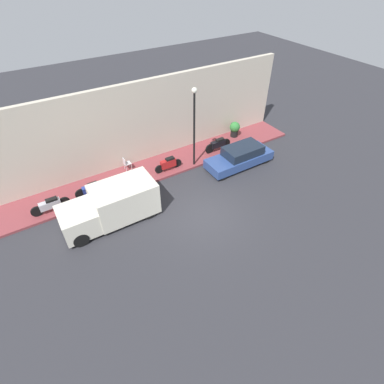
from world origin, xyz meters
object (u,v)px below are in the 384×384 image
Objects in this scene: parked_car at (240,157)px; potted_plant at (235,129)px; motorcycle_blue at (92,189)px; cafe_chair at (126,163)px; motorcycle_black at (218,144)px; streetlamp at (194,119)px; motorcycle_red at (168,164)px; scooter_silver at (50,205)px; delivery_van at (111,205)px.

parked_car is 3.43m from potted_plant.
motorcycle_blue is 10.76m from potted_plant.
parked_car reaches higher than cafe_chair.
streetlamp is (-0.56, 2.24, 2.67)m from motorcycle_black.
streetlamp reaches higher than motorcycle_blue.
cafe_chair is (1.68, 3.82, -2.65)m from streetlamp.
streetlamp is (-0.31, -1.65, 2.68)m from motorcycle_red.
parked_car is at bearing -98.65° from scooter_silver.
delivery_van is 2.41× the size of motorcycle_black.
parked_car is 4.52m from motorcycle_red.
motorcycle_black is at bearing 7.87° from parked_car.
motorcycle_red is at bearing -91.21° from motorcycle_blue.
scooter_silver is 1.08× the size of motorcycle_blue.
potted_plant is (1.22, -12.90, 0.18)m from scooter_silver.
potted_plant is at bearing -31.98° from parked_car.
cafe_chair is at bearing 57.82° from motorcycle_red.
delivery_van is (-0.46, 8.54, 0.36)m from parked_car.
streetlamp reaches higher than cafe_chair.
motorcycle_red is 0.91× the size of motorcycle_black.
motorcycle_red is at bearing 101.09° from potted_plant.
scooter_silver is 2.40× the size of cafe_chair.
parked_car is 3.91m from streetlamp.
delivery_van reaches higher than parked_car.
motorcycle_black is (2.45, -8.27, -0.39)m from delivery_van.
delivery_van reaches higher than motorcycle_blue.
motorcycle_red is (2.20, -4.38, -0.41)m from delivery_van.
motorcycle_blue is at bearing 78.32° from parked_car.
streetlamp reaches higher than delivery_van.
delivery_van is 4.21m from cafe_chair.
scooter_silver is 1.00× the size of motorcycle_black.
potted_plant is at bearing -91.36° from cafe_chair.
motorcycle_black is at bearing -86.37° from motorcycle_red.
motorcycle_blue is 2.84m from cafe_chair.
motorcycle_black is 2.29m from potted_plant.
streetlamp is at bearing -91.74° from scooter_silver.
delivery_van is 2.36m from motorcycle_blue.
streetlamp is (1.89, -6.03, 2.28)m from delivery_van.
motorcycle_blue is (1.84, 8.88, -0.06)m from parked_car.
delivery_van reaches higher than motorcycle_black.
scooter_silver is 1.79× the size of potted_plant.
motorcycle_black is 8.61m from motorcycle_blue.
scooter_silver is at bearing 91.57° from motorcycle_black.
motorcycle_blue is at bearing 116.45° from cafe_chair.
motorcycle_black is 2.41× the size of cafe_chair.
parked_car is at bearing -119.56° from streetlamp.
streetlamp is 6.02× the size of cafe_chair.
potted_plant is at bearing -71.12° from streetlamp.
motorcycle_red is 0.37× the size of streetlamp.
cafe_chair is at bearing 63.92° from parked_car.
delivery_van is at bearing 107.42° from streetlamp.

